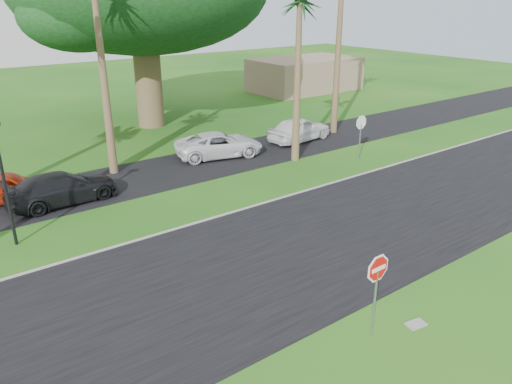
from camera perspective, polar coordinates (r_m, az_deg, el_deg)
The scene contains 14 objects.
ground at distance 15.93m, azimuth 3.50°, elevation -11.38°, with size 120.00×120.00×0.00m, color #165014.
road at distance 17.26m, azimuth -0.81°, elevation -8.46°, with size 120.00×8.00×0.02m, color black.
parking_strip at distance 25.74m, azimuth -14.66°, elevation 1.29°, with size 120.00×5.00×0.02m, color black.
curb at distance 20.30m, azimuth -7.55°, elevation -3.73°, with size 120.00×0.12×0.06m, color gray.
stop_sign_near at distance 13.54m, azimuth 13.64°, elevation -9.67°, with size 1.05×0.07×2.62m.
stop_sign_far at distance 28.37m, azimuth 11.89°, elevation 7.15°, with size 1.05×0.07×2.62m.
palm_right_near at distance 26.80m, azimuth 5.02°, elevation 20.59°, with size 5.00×5.00×9.50m.
streetlight_right at distance 19.75m, azimuth -26.91°, elevation 1.50°, with size 0.45×0.25×4.64m.
building_far at distance 49.25m, azimuth 5.59°, elevation 13.23°, with size 10.00×6.00×3.00m, color gray.
car_red at distance 24.72m, azimuth -26.65°, elevation 0.44°, with size 1.63×4.04×1.38m, color #A2280D.
car_dark at distance 23.61m, azimuth -21.27°, elevation 0.40°, with size 1.95×4.80×1.39m, color black.
car_minivan at distance 28.55m, azimuth -4.22°, elevation 5.40°, with size 2.30×4.98×1.38m, color silver.
car_pickup at distance 31.68m, azimuth 5.00°, elevation 7.15°, with size 1.79×4.45×1.52m, color white.
utility_slab at distance 15.21m, azimuth 17.81°, elevation -14.18°, with size 0.55×0.35×0.06m, color gray.
Camera 1 is at (-8.72, -10.11, 8.69)m, focal length 35.00 mm.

